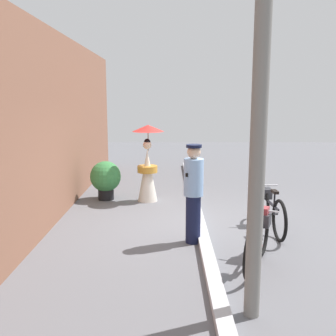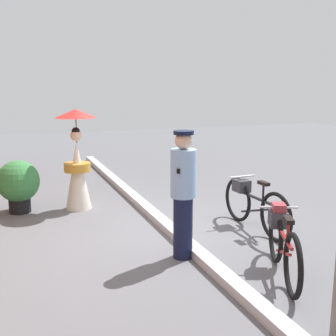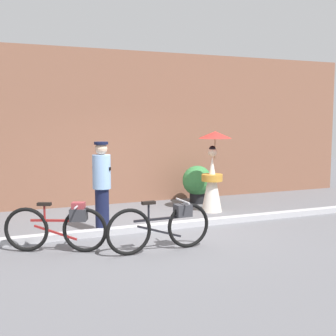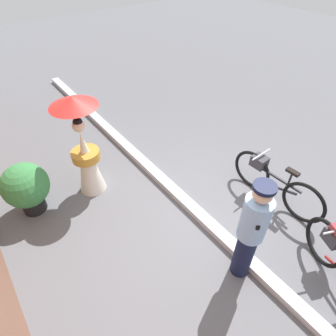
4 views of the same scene
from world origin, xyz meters
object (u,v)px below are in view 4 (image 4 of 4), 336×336
bicycle_far_side (274,181)px  person_with_parasol (84,149)px  person_officer (251,231)px  potted_plant_by_door (27,186)px

bicycle_far_side → person_with_parasol: (2.20, 2.45, 0.50)m
bicycle_far_side → person_officer: (-0.64, 1.50, 0.50)m
person_officer → potted_plant_by_door: (2.99, 1.99, -0.39)m
bicycle_far_side → potted_plant_by_door: 4.21m
person_officer → potted_plant_by_door: person_officer is taller
bicycle_far_side → potted_plant_by_door: size_ratio=1.87×
person_with_parasol → potted_plant_by_door: bearing=82.2°
bicycle_far_side → person_with_parasol: bearing=48.0°
person_officer → person_with_parasol: person_with_parasol is taller
person_officer → potted_plant_by_door: size_ratio=1.79×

